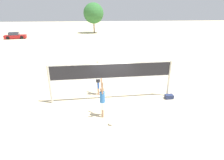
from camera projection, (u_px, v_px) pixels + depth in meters
ground_plane at (112, 99)px, 11.43m from camera, size 200.00×200.00×0.00m
volleyball_net at (112, 74)px, 10.81m from camera, size 7.69×0.13×2.44m
player_spiker at (102, 98)px, 9.15m from camera, size 0.28×0.70×2.12m
player_blocker at (98, 78)px, 11.62m from camera, size 0.28×0.72×2.29m
volleyball at (111, 123)px, 8.78m from camera, size 0.22×0.22×0.22m
gear_bag at (169, 97)px, 11.46m from camera, size 0.52×0.34×0.27m
parked_car_near at (15, 36)px, 36.78m from camera, size 4.43×2.52×1.37m
tree_left_cluster at (94, 13)px, 45.18m from camera, size 5.19×5.19×7.57m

